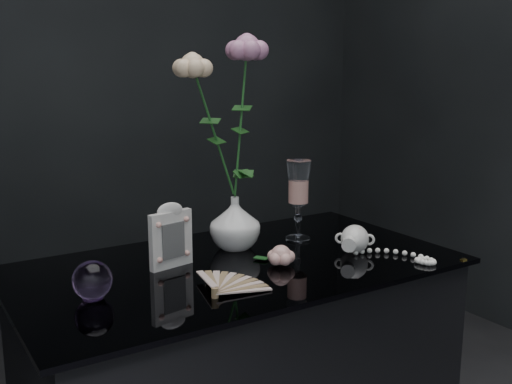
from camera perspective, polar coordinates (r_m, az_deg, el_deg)
vase at (r=1.54m, az=-2.01°, el=-2.97°), size 0.16×0.16×0.14m
wine_glass at (r=1.62m, az=4.05°, el=-0.81°), size 0.09×0.09×0.22m
picture_frame at (r=1.41m, az=-8.13°, el=-4.08°), size 0.13×0.11×0.16m
paperweight at (r=1.26m, az=-15.32°, el=-8.09°), size 0.09×0.09×0.08m
paper_fan at (r=1.24m, az=-3.93°, el=-9.46°), size 0.28×0.24×0.03m
loose_rose at (r=1.42m, az=2.39°, el=-6.05°), size 0.16×0.18×0.05m
pearl_jar at (r=1.54m, az=9.40°, el=-4.32°), size 0.36×0.36×0.07m
roses at (r=1.49m, az=-2.75°, el=7.63°), size 0.25×0.12×0.46m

